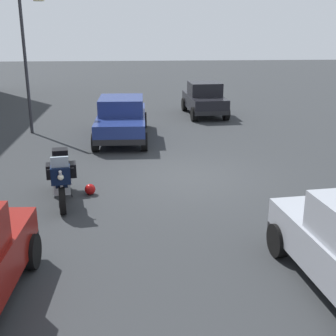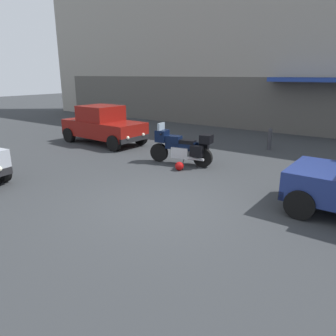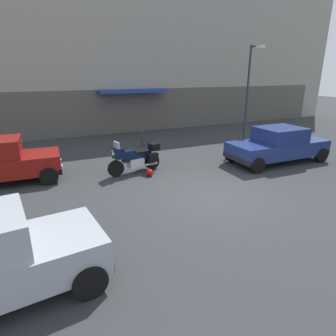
{
  "view_description": "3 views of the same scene",
  "coord_description": "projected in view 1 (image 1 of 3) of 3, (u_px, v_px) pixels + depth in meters",
  "views": [
    {
      "loc": [
        -12.09,
        1.35,
        4.27
      ],
      "look_at": [
        -0.85,
        0.6,
        0.57
      ],
      "focal_mm": 47.91,
      "sensor_mm": 36.0,
      "label": 1
    },
    {
      "loc": [
        4.23,
        -5.52,
        2.96
      ],
      "look_at": [
        -0.43,
        0.98,
        0.6
      ],
      "focal_mm": 34.26,
      "sensor_mm": 36.0,
      "label": 2
    },
    {
      "loc": [
        -4.94,
        -7.18,
        3.83
      ],
      "look_at": [
        -1.12,
        1.06,
        0.8
      ],
      "focal_mm": 30.72,
      "sensor_mm": 36.0,
      "label": 3
    }
  ],
  "objects": [
    {
      "name": "ground_plane",
      "position": [
        187.0,
        177.0,
        12.88
      ],
      "size": [
        80.0,
        80.0,
        0.0
      ],
      "primitive_type": "plane",
      "color": "#2D3033"
    },
    {
      "name": "helmet",
      "position": [
        90.0,
        189.0,
        11.56
      ],
      "size": [
        0.28,
        0.28,
        0.28
      ],
      "primitive_type": "sphere",
      "color": "#990C0C",
      "rests_on": "ground"
    },
    {
      "name": "motorcycle",
      "position": [
        61.0,
        177.0,
        11.04
      ],
      "size": [
        2.25,
        0.93,
        1.36
      ],
      "rotation": [
        0.0,
        0.0,
        3.3
      ],
      "color": "black",
      "rests_on": "ground"
    },
    {
      "name": "car_compact_side",
      "position": [
        204.0,
        99.0,
        21.12
      ],
      "size": [
        3.56,
        1.92,
        1.56
      ],
      "rotation": [
        0.0,
        0.0,
        0.07
      ],
      "color": "black",
      "rests_on": "ground"
    },
    {
      "name": "car_sedan_far",
      "position": [
        122.0,
        118.0,
        16.94
      ],
      "size": [
        4.6,
        1.95,
        1.56
      ],
      "rotation": [
        0.0,
        0.0,
        -0.01
      ],
      "color": "navy",
      "rests_on": "ground"
    },
    {
      "name": "streetlamp_curbside",
      "position": [
        28.0,
        53.0,
        17.02
      ],
      "size": [
        0.28,
        0.94,
        5.2
      ],
      "color": "#2D2D33",
      "rests_on": "ground"
    }
  ]
}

